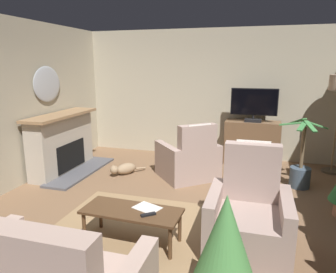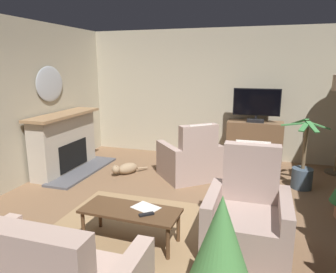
{
  "view_description": "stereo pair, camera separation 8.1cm",
  "coord_description": "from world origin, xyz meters",
  "px_view_note": "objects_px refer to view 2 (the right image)",
  "views": [
    {
      "loc": [
        1.06,
        -3.84,
        2.04
      ],
      "look_at": [
        -0.11,
        0.17,
        1.08
      ],
      "focal_mm": 33.6,
      "sensor_mm": 36.0,
      "label": 1
    },
    {
      "loc": [
        1.14,
        -3.82,
        2.04
      ],
      "look_at": [
        -0.11,
        0.17,
        1.08
      ],
      "focal_mm": 33.6,
      "sensor_mm": 36.0,
      "label": 2
    }
  ],
  "objects_px": {
    "fireplace": "(66,144)",
    "coffee_table": "(130,213)",
    "cat": "(126,169)",
    "wall_mirror_oval": "(50,84)",
    "armchair_by_fireplace": "(190,160)",
    "potted_plant_leafy_by_curtain": "(302,172)",
    "potted_plant_small_fern_corner": "(221,249)",
    "folded_newspaper": "(146,208)",
    "tv_cabinet": "(254,144)",
    "armchair_facing_sofa": "(247,218)",
    "television": "(257,104)",
    "tv_remote": "(146,214)"
  },
  "relations": [
    {
      "from": "fireplace",
      "to": "coffee_table",
      "type": "xyz_separation_m",
      "value": [
        2.25,
        -2.0,
        -0.17
      ]
    },
    {
      "from": "coffee_table",
      "to": "cat",
      "type": "distance_m",
      "value": 2.38
    },
    {
      "from": "wall_mirror_oval",
      "to": "coffee_table",
      "type": "xyz_separation_m",
      "value": [
        2.5,
        -2.0,
        -1.31
      ]
    },
    {
      "from": "armchair_by_fireplace",
      "to": "potted_plant_leafy_by_curtain",
      "type": "distance_m",
      "value": 1.91
    },
    {
      "from": "wall_mirror_oval",
      "to": "cat",
      "type": "distance_m",
      "value": 2.14
    },
    {
      "from": "potted_plant_small_fern_corner",
      "to": "folded_newspaper",
      "type": "bearing_deg",
      "value": 139.96
    },
    {
      "from": "tv_cabinet",
      "to": "armchair_facing_sofa",
      "type": "xyz_separation_m",
      "value": [
        0.07,
        -3.22,
        -0.07
      ]
    },
    {
      "from": "tv_cabinet",
      "to": "folded_newspaper",
      "type": "height_order",
      "value": "tv_cabinet"
    },
    {
      "from": "television",
      "to": "fireplace",
      "type": "bearing_deg",
      "value": -156.81
    },
    {
      "from": "armchair_facing_sofa",
      "to": "television",
      "type": "bearing_deg",
      "value": 91.19
    },
    {
      "from": "coffee_table",
      "to": "potted_plant_leafy_by_curtain",
      "type": "relative_size",
      "value": 0.98
    },
    {
      "from": "television",
      "to": "armchair_by_fireplace",
      "type": "relative_size",
      "value": 0.71
    },
    {
      "from": "wall_mirror_oval",
      "to": "armchair_by_fireplace",
      "type": "xyz_separation_m",
      "value": [
        2.66,
        0.3,
        -1.34
      ]
    },
    {
      "from": "wall_mirror_oval",
      "to": "television",
      "type": "xyz_separation_m",
      "value": [
        3.73,
        1.49,
        -0.43
      ]
    },
    {
      "from": "television",
      "to": "coffee_table",
      "type": "distance_m",
      "value": 3.8
    },
    {
      "from": "coffee_table",
      "to": "potted_plant_small_fern_corner",
      "type": "distance_m",
      "value": 1.36
    },
    {
      "from": "wall_mirror_oval",
      "to": "armchair_facing_sofa",
      "type": "xyz_separation_m",
      "value": [
        3.79,
        -1.68,
        -1.33
      ]
    },
    {
      "from": "fireplace",
      "to": "armchair_facing_sofa",
      "type": "relative_size",
      "value": 1.55
    },
    {
      "from": "fireplace",
      "to": "cat",
      "type": "height_order",
      "value": "fireplace"
    },
    {
      "from": "armchair_by_fireplace",
      "to": "cat",
      "type": "height_order",
      "value": "armchair_by_fireplace"
    },
    {
      "from": "coffee_table",
      "to": "armchair_by_fireplace",
      "type": "relative_size",
      "value": 0.9
    },
    {
      "from": "tv_remote",
      "to": "potted_plant_small_fern_corner",
      "type": "bearing_deg",
      "value": -75.35
    },
    {
      "from": "fireplace",
      "to": "television",
      "type": "distance_m",
      "value": 3.85
    },
    {
      "from": "folded_newspaper",
      "to": "cat",
      "type": "xyz_separation_m",
      "value": [
        -1.2,
        2.03,
        -0.31
      ]
    },
    {
      "from": "tv_remote",
      "to": "folded_newspaper",
      "type": "distance_m",
      "value": 0.19
    },
    {
      "from": "coffee_table",
      "to": "potted_plant_leafy_by_curtain",
      "type": "xyz_separation_m",
      "value": [
        2.06,
        2.38,
        -0.09
      ]
    },
    {
      "from": "television",
      "to": "armchair_facing_sofa",
      "type": "xyz_separation_m",
      "value": [
        0.07,
        -3.17,
        -0.9
      ]
    },
    {
      "from": "fireplace",
      "to": "armchair_by_fireplace",
      "type": "height_order",
      "value": "fireplace"
    },
    {
      "from": "potted_plant_small_fern_corner",
      "to": "cat",
      "type": "xyz_separation_m",
      "value": [
        -2.18,
        2.85,
        -0.46
      ]
    },
    {
      "from": "potted_plant_leafy_by_curtain",
      "to": "armchair_facing_sofa",
      "type": "bearing_deg",
      "value": -110.49
    },
    {
      "from": "coffee_table",
      "to": "fireplace",
      "type": "bearing_deg",
      "value": 138.44
    },
    {
      "from": "tv_cabinet",
      "to": "folded_newspaper",
      "type": "distance_m",
      "value": 3.61
    },
    {
      "from": "armchair_facing_sofa",
      "to": "cat",
      "type": "distance_m",
      "value": 2.96
    },
    {
      "from": "cat",
      "to": "potted_plant_leafy_by_curtain",
      "type": "bearing_deg",
      "value": 4.84
    },
    {
      "from": "fireplace",
      "to": "potted_plant_leafy_by_curtain",
      "type": "bearing_deg",
      "value": 5.13
    },
    {
      "from": "tv_remote",
      "to": "potted_plant_leafy_by_curtain",
      "type": "height_order",
      "value": "potted_plant_leafy_by_curtain"
    },
    {
      "from": "potted_plant_leafy_by_curtain",
      "to": "armchair_by_fireplace",
      "type": "bearing_deg",
      "value": -177.35
    },
    {
      "from": "tv_cabinet",
      "to": "wall_mirror_oval",
      "type": "bearing_deg",
      "value": -157.51
    },
    {
      "from": "television",
      "to": "coffee_table",
      "type": "relative_size",
      "value": 0.8
    },
    {
      "from": "tv_cabinet",
      "to": "armchair_by_fireplace",
      "type": "bearing_deg",
      "value": -130.64
    },
    {
      "from": "television",
      "to": "tv_remote",
      "type": "relative_size",
      "value": 5.42
    },
    {
      "from": "potted_plant_small_fern_corner",
      "to": "armchair_facing_sofa",
      "type": "bearing_deg",
      "value": 81.28
    },
    {
      "from": "tv_remote",
      "to": "fireplace",
      "type": "bearing_deg",
      "value": 100.56
    },
    {
      "from": "potted_plant_leafy_by_curtain",
      "to": "tv_cabinet",
      "type": "bearing_deg",
      "value": 125.89
    },
    {
      "from": "armchair_by_fireplace",
      "to": "potted_plant_small_fern_corner",
      "type": "relative_size",
      "value": 1.24
    },
    {
      "from": "armchair_by_fireplace",
      "to": "armchair_facing_sofa",
      "type": "height_order",
      "value": "armchair_facing_sofa"
    },
    {
      "from": "wall_mirror_oval",
      "to": "fireplace",
      "type": "bearing_deg",
      "value": 0.0
    },
    {
      "from": "potted_plant_leafy_by_curtain",
      "to": "cat",
      "type": "height_order",
      "value": "potted_plant_leafy_by_curtain"
    },
    {
      "from": "television",
      "to": "coffee_table",
      "type": "bearing_deg",
      "value": -109.38
    },
    {
      "from": "armchair_facing_sofa",
      "to": "cat",
      "type": "height_order",
      "value": "armchair_facing_sofa"
    }
  ]
}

